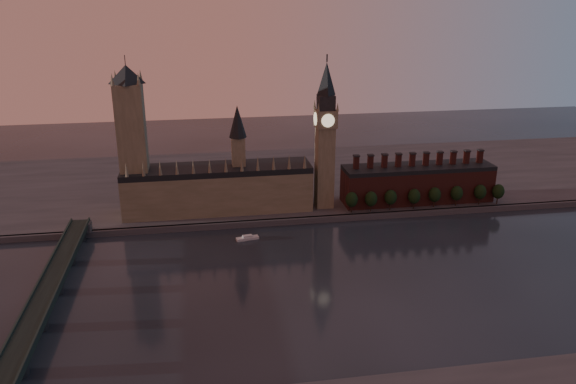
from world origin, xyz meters
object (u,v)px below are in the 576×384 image
Objects in this scene: big_ben at (325,134)px; westminster_bridge at (45,300)px; victoria_tower at (132,137)px; river_boat at (247,238)px.

big_ben is 0.54× the size of westminster_bridge.
victoria_tower is 102.41m from river_boat.
westminster_bridge is 13.44× the size of river_boat.
river_boat is at bearing -33.02° from victoria_tower.
big_ben is 205.83m from westminster_bridge.
victoria_tower reaches higher than westminster_bridge.
westminster_bridge is at bearing -106.56° from victoria_tower.
westminster_bridge is at bearing -156.42° from river_boat.
river_boat is (105.77, 71.70, -6.34)m from westminster_bridge.
westminster_bridge is 127.94m from river_boat.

